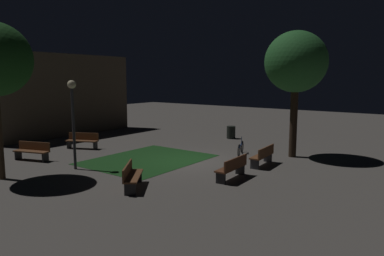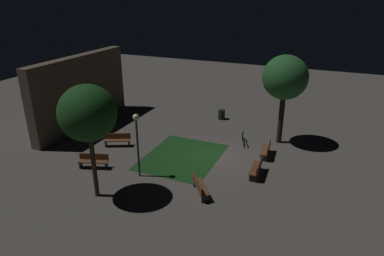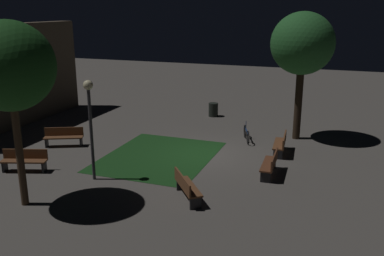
{
  "view_description": "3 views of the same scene",
  "coord_description": "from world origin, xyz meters",
  "px_view_note": "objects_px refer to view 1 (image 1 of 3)",
  "views": [
    {
      "loc": [
        -13.14,
        -10.03,
        3.93
      ],
      "look_at": [
        0.25,
        -0.08,
        1.58
      ],
      "focal_mm": 33.25,
      "sensor_mm": 36.0,
      "label": 1
    },
    {
      "loc": [
        -19.0,
        -6.61,
        10.11
      ],
      "look_at": [
        0.19,
        1.51,
        1.67
      ],
      "focal_mm": 32.01,
      "sensor_mm": 36.0,
      "label": 2
    },
    {
      "loc": [
        -16.96,
        -5.64,
        6.35
      ],
      "look_at": [
        -0.79,
        0.23,
        1.43
      ],
      "focal_mm": 39.52,
      "sensor_mm": 36.0,
      "label": 3
    }
  ],
  "objects_px": {
    "bench_front_left": "(233,167)",
    "bench_front_right": "(131,175)",
    "tree_lawn_side": "(296,63)",
    "lamp_post_plaza_east": "(73,108)",
    "bench_back_row": "(83,140)",
    "bench_lawn_edge": "(32,150)",
    "bicycle": "(241,149)",
    "bench_corner": "(263,155)",
    "trash_bin": "(231,132)"
  },
  "relations": [
    {
      "from": "bench_front_left",
      "to": "bench_front_right",
      "type": "bearing_deg",
      "value": 143.59
    },
    {
      "from": "bench_front_right",
      "to": "tree_lawn_side",
      "type": "relative_size",
      "value": 0.28
    },
    {
      "from": "bench_front_right",
      "to": "lamp_post_plaza_east",
      "type": "distance_m",
      "value": 4.53
    },
    {
      "from": "bench_front_left",
      "to": "bench_back_row",
      "type": "height_order",
      "value": "same"
    },
    {
      "from": "bench_lawn_edge",
      "to": "lamp_post_plaza_east",
      "type": "relative_size",
      "value": 0.48
    },
    {
      "from": "tree_lawn_side",
      "to": "bench_front_right",
      "type": "bearing_deg",
      "value": 162.2
    },
    {
      "from": "tree_lawn_side",
      "to": "bicycle",
      "type": "bearing_deg",
      "value": 118.57
    },
    {
      "from": "tree_lawn_side",
      "to": "bench_corner",
      "type": "bearing_deg",
      "value": 171.54
    },
    {
      "from": "bench_front_left",
      "to": "tree_lawn_side",
      "type": "distance_m",
      "value": 6.75
    },
    {
      "from": "bicycle",
      "to": "bench_lawn_edge",
      "type": "bearing_deg",
      "value": 133.03
    },
    {
      "from": "bench_corner",
      "to": "lamp_post_plaza_east",
      "type": "height_order",
      "value": "lamp_post_plaza_east"
    },
    {
      "from": "bench_corner",
      "to": "trash_bin",
      "type": "relative_size",
      "value": 2.24
    },
    {
      "from": "bench_front_left",
      "to": "bench_front_right",
      "type": "distance_m",
      "value": 3.93
    },
    {
      "from": "bench_back_row",
      "to": "bench_front_right",
      "type": "height_order",
      "value": "same"
    },
    {
      "from": "bench_back_row",
      "to": "tree_lawn_side",
      "type": "xyz_separation_m",
      "value": [
        4.99,
        -10.23,
        4.18
      ]
    },
    {
      "from": "bench_front_left",
      "to": "lamp_post_plaza_east",
      "type": "height_order",
      "value": "lamp_post_plaza_east"
    },
    {
      "from": "bench_back_row",
      "to": "bench_front_right",
      "type": "bearing_deg",
      "value": -114.76
    },
    {
      "from": "bench_corner",
      "to": "bench_lawn_edge",
      "type": "relative_size",
      "value": 0.98
    },
    {
      "from": "trash_bin",
      "to": "tree_lawn_side",
      "type": "bearing_deg",
      "value": -118.74
    },
    {
      "from": "bench_front_right",
      "to": "bench_corner",
      "type": "bearing_deg",
      "value": -21.59
    },
    {
      "from": "bench_back_row",
      "to": "bicycle",
      "type": "relative_size",
      "value": 1.11
    },
    {
      "from": "bench_corner",
      "to": "bench_lawn_edge",
      "type": "xyz_separation_m",
      "value": [
        -5.66,
        9.36,
        0.0
      ]
    },
    {
      "from": "bench_lawn_edge",
      "to": "lamp_post_plaza_east",
      "type": "distance_m",
      "value": 3.79
    },
    {
      "from": "lamp_post_plaza_east",
      "to": "trash_bin",
      "type": "relative_size",
      "value": 4.7
    },
    {
      "from": "bench_lawn_edge",
      "to": "bicycle",
      "type": "relative_size",
      "value": 1.12
    },
    {
      "from": "bench_back_row",
      "to": "tree_lawn_side",
      "type": "relative_size",
      "value": 0.3
    },
    {
      "from": "bench_corner",
      "to": "bench_front_right",
      "type": "bearing_deg",
      "value": 158.41
    },
    {
      "from": "bench_front_right",
      "to": "tree_lawn_side",
      "type": "height_order",
      "value": "tree_lawn_side"
    },
    {
      "from": "bench_lawn_edge",
      "to": "bicycle",
      "type": "bearing_deg",
      "value": -46.97
    },
    {
      "from": "bench_lawn_edge",
      "to": "trash_bin",
      "type": "bearing_deg",
      "value": -22.06
    },
    {
      "from": "bench_front_left",
      "to": "lamp_post_plaza_east",
      "type": "bearing_deg",
      "value": 113.45
    },
    {
      "from": "bench_front_left",
      "to": "bench_front_right",
      "type": "height_order",
      "value": "same"
    },
    {
      "from": "bench_corner",
      "to": "bicycle",
      "type": "bearing_deg",
      "value": 54.91
    },
    {
      "from": "bench_lawn_edge",
      "to": "trash_bin",
      "type": "height_order",
      "value": "bench_lawn_edge"
    },
    {
      "from": "bench_lawn_edge",
      "to": "bench_back_row",
      "type": "xyz_separation_m",
      "value": [
        3.23,
        0.49,
        0.0
      ]
    },
    {
      "from": "bench_front_left",
      "to": "bicycle",
      "type": "height_order",
      "value": "bicycle"
    },
    {
      "from": "bench_lawn_edge",
      "to": "bench_corner",
      "type": "bearing_deg",
      "value": -58.86
    },
    {
      "from": "bench_front_right",
      "to": "lamp_post_plaza_east",
      "type": "relative_size",
      "value": 0.45
    },
    {
      "from": "bench_front_left",
      "to": "bench_corner",
      "type": "bearing_deg",
      "value": 0.0
    },
    {
      "from": "tree_lawn_side",
      "to": "lamp_post_plaza_east",
      "type": "height_order",
      "value": "tree_lawn_side"
    },
    {
      "from": "tree_lawn_side",
      "to": "trash_bin",
      "type": "height_order",
      "value": "tree_lawn_side"
    },
    {
      "from": "bench_corner",
      "to": "bench_back_row",
      "type": "height_order",
      "value": "same"
    },
    {
      "from": "bench_back_row",
      "to": "tree_lawn_side",
      "type": "distance_m",
      "value": 12.13
    },
    {
      "from": "bench_front_left",
      "to": "bench_lawn_edge",
      "type": "bearing_deg",
      "value": 107.35
    },
    {
      "from": "bench_front_right",
      "to": "bench_lawn_edge",
      "type": "bearing_deg",
      "value": 88.05
    },
    {
      "from": "bench_front_left",
      "to": "bicycle",
      "type": "bearing_deg",
      "value": 24.92
    },
    {
      "from": "bench_corner",
      "to": "trash_bin",
      "type": "distance_m",
      "value": 7.3
    },
    {
      "from": "bench_front_left",
      "to": "trash_bin",
      "type": "height_order",
      "value": "bench_front_left"
    },
    {
      "from": "bench_corner",
      "to": "trash_bin",
      "type": "xyz_separation_m",
      "value": [
        5.44,
        4.87,
        -0.07
      ]
    },
    {
      "from": "bench_corner",
      "to": "lamp_post_plaza_east",
      "type": "bearing_deg",
      "value": 130.99
    }
  ]
}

